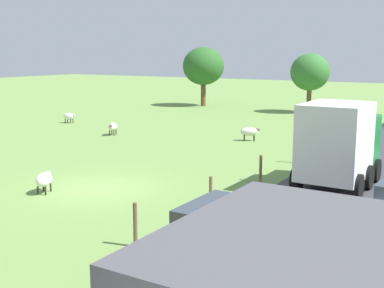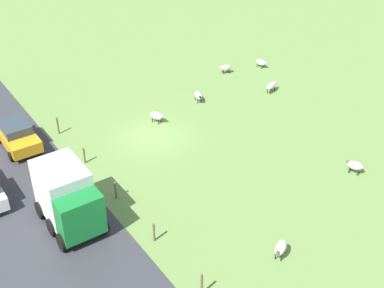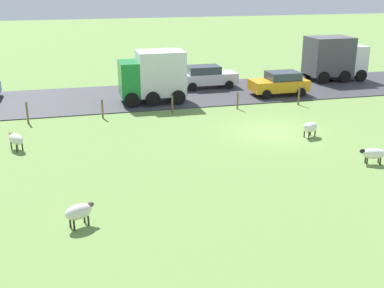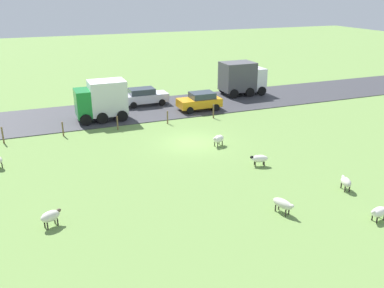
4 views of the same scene
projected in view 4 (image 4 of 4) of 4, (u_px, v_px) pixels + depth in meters
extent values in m
plane|color=#6B8E47|center=(192.00, 143.00, 30.74)|extent=(160.00, 160.00, 0.00)
cube|color=#38383D|center=(154.00, 109.00, 39.39)|extent=(8.00, 80.00, 0.06)
ellipsoid|color=white|center=(260.00, 159.00, 26.58)|extent=(0.79, 1.17, 0.48)
ellipsoid|color=black|center=(252.00, 157.00, 26.52)|extent=(0.25, 0.30, 0.20)
cylinder|color=#2D2823|center=(255.00, 164.00, 26.57)|extent=(0.07, 0.07, 0.33)
cylinder|color=#2D2823|center=(254.00, 163.00, 26.81)|extent=(0.07, 0.07, 0.33)
cylinder|color=#2D2823|center=(264.00, 164.00, 26.60)|extent=(0.07, 0.07, 0.33)
cylinder|color=#2D2823|center=(263.00, 163.00, 26.85)|extent=(0.07, 0.07, 0.33)
ellipsoid|color=white|center=(219.00, 139.00, 29.98)|extent=(0.91, 1.10, 0.55)
ellipsoid|color=silver|center=(215.00, 139.00, 29.62)|extent=(0.27, 0.31, 0.20)
cylinder|color=#2D2823|center=(218.00, 145.00, 29.83)|extent=(0.07, 0.07, 0.34)
cylinder|color=#2D2823|center=(215.00, 144.00, 30.02)|extent=(0.07, 0.07, 0.34)
cylinder|color=#2D2823|center=(222.00, 143.00, 30.20)|extent=(0.07, 0.07, 0.34)
cylinder|color=#2D2823|center=(219.00, 142.00, 30.39)|extent=(0.07, 0.07, 0.34)
ellipsoid|color=beige|center=(346.00, 182.00, 23.36)|extent=(1.04, 0.75, 0.48)
ellipsoid|color=silver|center=(343.00, 177.00, 23.73)|extent=(0.30, 0.25, 0.20)
cylinder|color=#2D2823|center=(341.00, 185.00, 23.72)|extent=(0.07, 0.07, 0.34)
cylinder|color=#2D2823|center=(346.00, 185.00, 23.73)|extent=(0.07, 0.07, 0.34)
cylinder|color=#2D2823|center=(345.00, 190.00, 23.23)|extent=(0.07, 0.07, 0.34)
cylinder|color=#2D2823|center=(349.00, 189.00, 23.25)|extent=(0.07, 0.07, 0.34)
cylinder|color=#2D2823|center=(2.00, 165.00, 26.37)|extent=(0.07, 0.07, 0.37)
ellipsoid|color=silver|center=(50.00, 216.00, 19.76)|extent=(0.89, 1.10, 0.52)
ellipsoid|color=brown|center=(59.00, 210.00, 20.03)|extent=(0.27, 0.31, 0.20)
cylinder|color=#2D2823|center=(55.00, 220.00, 20.17)|extent=(0.07, 0.07, 0.37)
cylinder|color=#2D2823|center=(58.00, 222.00, 19.98)|extent=(0.07, 0.07, 0.37)
cylinder|color=#2D2823|center=(45.00, 224.00, 19.80)|extent=(0.07, 0.07, 0.37)
cylinder|color=#2D2823|center=(48.00, 226.00, 19.62)|extent=(0.07, 0.07, 0.37)
ellipsoid|color=beige|center=(283.00, 204.00, 20.96)|extent=(1.28, 0.82, 0.48)
ellipsoid|color=silver|center=(292.00, 206.00, 20.52)|extent=(0.30, 0.25, 0.20)
cylinder|color=#2D2823|center=(289.00, 211.00, 20.93)|extent=(0.07, 0.07, 0.36)
cylinder|color=#2D2823|center=(286.00, 213.00, 20.78)|extent=(0.07, 0.07, 0.36)
cylinder|color=#2D2823|center=(279.00, 206.00, 21.41)|extent=(0.07, 0.07, 0.36)
cylinder|color=#2D2823|center=(275.00, 208.00, 21.25)|extent=(0.07, 0.07, 0.36)
ellipsoid|color=white|center=(379.00, 212.00, 20.32)|extent=(0.61, 1.01, 0.50)
ellipsoid|color=silver|center=(373.00, 212.00, 20.07)|extent=(0.21, 0.28, 0.20)
cylinder|color=#2D2823|center=(377.00, 220.00, 20.20)|extent=(0.07, 0.07, 0.28)
cylinder|color=#2D2823|center=(372.00, 218.00, 20.43)|extent=(0.07, 0.07, 0.28)
cylinder|color=#2D2823|center=(384.00, 218.00, 20.44)|extent=(0.07, 0.07, 0.28)
cylinder|color=#2D2823|center=(379.00, 215.00, 20.66)|extent=(0.07, 0.07, 0.28)
cylinder|color=brown|center=(213.00, 111.00, 36.36)|extent=(0.12, 0.12, 1.28)
cylinder|color=brown|center=(168.00, 117.00, 34.91)|extent=(0.12, 0.12, 1.12)
cylinder|color=brown|center=(118.00, 123.00, 33.42)|extent=(0.12, 0.12, 1.13)
cylinder|color=brown|center=(63.00, 129.00, 31.93)|extent=(0.12, 0.12, 1.17)
cylinder|color=brown|center=(3.00, 135.00, 30.42)|extent=(0.12, 0.12, 1.28)
cube|color=#197F33|center=(83.00, 103.00, 34.89)|extent=(2.30, 1.20, 2.30)
cube|color=silver|center=(108.00, 97.00, 35.52)|extent=(2.30, 3.09, 2.93)
cylinder|color=black|center=(86.00, 120.00, 34.30)|extent=(0.30, 0.96, 0.96)
cylinder|color=black|center=(82.00, 113.00, 36.30)|extent=(0.30, 0.96, 0.96)
cylinder|color=black|center=(102.00, 118.00, 34.77)|extent=(0.30, 0.96, 0.96)
cylinder|color=black|center=(98.00, 111.00, 36.77)|extent=(0.30, 0.96, 0.96)
cylinder|color=black|center=(122.00, 116.00, 35.36)|extent=(0.30, 0.96, 0.96)
cylinder|color=black|center=(117.00, 109.00, 37.36)|extent=(0.30, 0.96, 0.96)
cube|color=white|center=(256.00, 78.00, 44.67)|extent=(2.60, 1.20, 2.30)
cube|color=#4C4C51|center=(237.00, 76.00, 43.75)|extent=(2.60, 3.41, 3.01)
cylinder|color=black|center=(250.00, 86.00, 46.21)|extent=(0.30, 0.96, 0.96)
cylinder|color=black|center=(262.00, 91.00, 43.95)|extent=(0.30, 0.96, 0.96)
cylinder|color=black|center=(238.00, 87.00, 45.71)|extent=(0.30, 0.96, 0.96)
cylinder|color=black|center=(250.00, 92.00, 43.45)|extent=(0.30, 0.96, 0.96)
cylinder|color=black|center=(223.00, 88.00, 45.06)|extent=(0.30, 0.96, 0.96)
cylinder|color=black|center=(234.00, 94.00, 42.80)|extent=(0.30, 0.96, 0.96)
cube|color=silver|center=(145.00, 98.00, 40.36)|extent=(1.86, 4.40, 0.79)
cube|color=#333D47|center=(142.00, 91.00, 40.01)|extent=(1.63, 2.42, 0.56)
cylinder|color=black|center=(156.00, 98.00, 41.80)|extent=(0.22, 0.64, 0.64)
cylinder|color=black|center=(162.00, 102.00, 40.19)|extent=(0.22, 0.64, 0.64)
cylinder|color=black|center=(129.00, 101.00, 40.81)|extent=(0.22, 0.64, 0.64)
cylinder|color=black|center=(134.00, 105.00, 39.20)|extent=(0.22, 0.64, 0.64)
cube|color=orange|center=(199.00, 102.00, 38.71)|extent=(1.94, 4.03, 0.77)
cube|color=#333D47|center=(202.00, 95.00, 38.58)|extent=(1.71, 2.22, 0.56)
cylinder|color=black|center=(190.00, 110.00, 37.55)|extent=(0.22, 0.64, 0.64)
cylinder|color=black|center=(183.00, 105.00, 39.23)|extent=(0.22, 0.64, 0.64)
cylinder|color=black|center=(216.00, 108.00, 38.46)|extent=(0.22, 0.64, 0.64)
cylinder|color=black|center=(208.00, 103.00, 40.14)|extent=(0.22, 0.64, 0.64)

